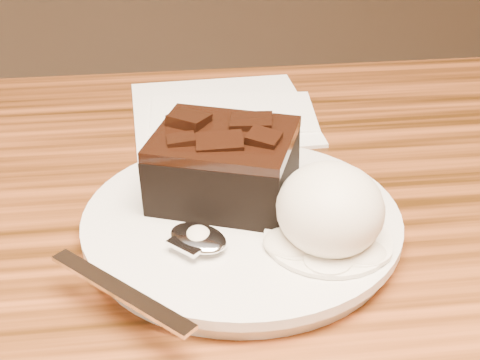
{
  "coord_description": "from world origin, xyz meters",
  "views": [
    {
      "loc": [
        0.07,
        -0.32,
        1.03
      ],
      "look_at": [
        0.12,
        0.09,
        0.79
      ],
      "focal_mm": 51.65,
      "sensor_mm": 36.0,
      "label": 1
    }
  ],
  "objects": [
    {
      "name": "plate",
      "position": [
        0.12,
        0.08,
        0.76
      ],
      "size": [
        0.22,
        0.22,
        0.02
      ],
      "primitive_type": "cylinder",
      "color": "silver",
      "rests_on": "dining_table"
    },
    {
      "name": "brownie",
      "position": [
        0.11,
        0.1,
        0.79
      ],
      "size": [
        0.12,
        0.11,
        0.04
      ],
      "primitive_type": "cube",
      "rotation": [
        0.0,
        0.0,
        -0.36
      ],
      "color": "black",
      "rests_on": "plate"
    },
    {
      "name": "ice_cream_scoop",
      "position": [
        0.17,
        0.04,
        0.79
      ],
      "size": [
        0.07,
        0.07,
        0.06
      ],
      "primitive_type": "ellipsoid",
      "color": "white",
      "rests_on": "plate"
    },
    {
      "name": "melt_puddle",
      "position": [
        0.17,
        0.04,
        0.77
      ],
      "size": [
        0.08,
        0.08,
        0.0
      ],
      "primitive_type": "cylinder",
      "color": "white",
      "rests_on": "plate"
    },
    {
      "name": "spoon",
      "position": [
        0.08,
        0.04,
        0.77
      ],
      "size": [
        0.14,
        0.14,
        0.01
      ],
      "primitive_type": null,
      "rotation": [
        0.0,
        0.0,
        0.77
      ],
      "color": "silver",
      "rests_on": "plate"
    },
    {
      "name": "napkin",
      "position": [
        0.12,
        0.28,
        0.75
      ],
      "size": [
        0.17,
        0.17,
        0.01
      ],
      "primitive_type": "cube",
      "rotation": [
        0.0,
        0.0,
        0.04
      ],
      "color": "white",
      "rests_on": "dining_table"
    },
    {
      "name": "crumb_a",
      "position": [
        0.17,
        0.02,
        0.77
      ],
      "size": [
        0.01,
        0.01,
        0.0
      ],
      "primitive_type": "cube",
      "rotation": [
        0.0,
        0.0,
        1.37
      ],
      "color": "black",
      "rests_on": "plate"
    },
    {
      "name": "crumb_b",
      "position": [
        0.13,
        0.03,
        0.77
      ],
      "size": [
        0.01,
        0.01,
        0.0
      ],
      "primitive_type": "cube",
      "rotation": [
        0.0,
        0.0,
        0.84
      ],
      "color": "black",
      "rests_on": "plate"
    },
    {
      "name": "crumb_c",
      "position": [
        0.15,
        0.03,
        0.77
      ],
      "size": [
        0.01,
        0.0,
        0.0
      ],
      "primitive_type": "cube",
      "rotation": [
        0.0,
        0.0,
        0.05
      ],
      "color": "black",
      "rests_on": "plate"
    }
  ]
}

